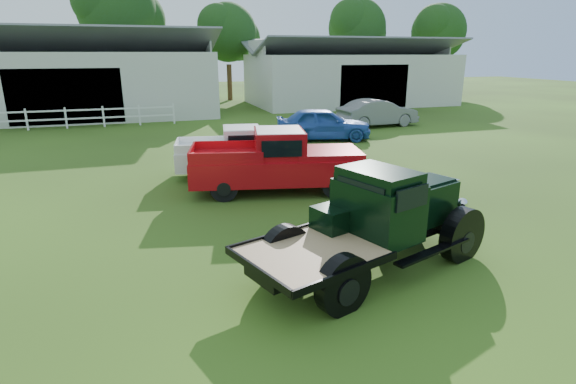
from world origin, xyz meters
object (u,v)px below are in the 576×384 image
object	(u,v)px
red_pickup	(276,160)
misc_car_blue	(323,124)
white_pickup	(240,152)
misc_car_grey	(378,113)
vintage_flatbed	(373,221)

from	to	relation	value
red_pickup	misc_car_blue	distance (m)	8.94
white_pickup	misc_car_grey	size ratio (longest dim) A/B	0.95
red_pickup	white_pickup	distance (m)	2.35
vintage_flatbed	misc_car_blue	world-z (taller)	vintage_flatbed
misc_car_grey	red_pickup	bearing A→B (deg)	133.29
vintage_flatbed	misc_car_blue	bearing A→B (deg)	52.97
white_pickup	misc_car_blue	world-z (taller)	white_pickup
vintage_flatbed	white_pickup	world-z (taller)	vintage_flatbed
red_pickup	white_pickup	world-z (taller)	red_pickup
red_pickup	misc_car_blue	size ratio (longest dim) A/B	1.15
misc_car_blue	red_pickup	bearing A→B (deg)	163.92
vintage_flatbed	misc_car_blue	distance (m)	14.00
white_pickup	misc_car_blue	xyz separation A→B (m)	(5.35, 5.35, -0.04)
vintage_flatbed	misc_car_grey	size ratio (longest dim) A/B	1.08
vintage_flatbed	misc_car_grey	world-z (taller)	vintage_flatbed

